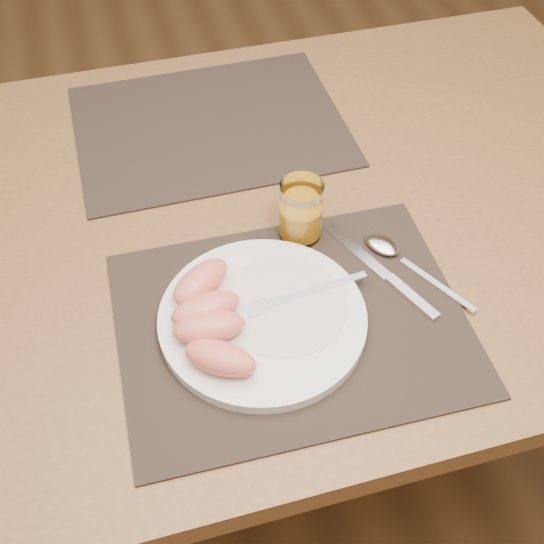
{
  "coord_description": "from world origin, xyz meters",
  "views": [
    {
      "loc": [
        -0.18,
        -0.73,
        1.47
      ],
      "look_at": [
        -0.02,
        -0.14,
        0.77
      ],
      "focal_mm": 45.0,
      "sensor_mm": 36.0,
      "label": 1
    }
  ],
  "objects_px": {
    "knife": "(388,277)",
    "juice_glass": "(301,213)",
    "fork": "(295,297)",
    "placemat_far": "(210,126)",
    "table": "(258,247)",
    "plate": "(263,319)",
    "spoon": "(390,250)",
    "placemat_near": "(292,322)"
  },
  "relations": [
    {
      "from": "table",
      "to": "fork",
      "type": "height_order",
      "value": "fork"
    },
    {
      "from": "knife",
      "to": "table",
      "type": "bearing_deg",
      "value": 126.9
    },
    {
      "from": "spoon",
      "to": "placemat_far",
      "type": "bearing_deg",
      "value": 117.16
    },
    {
      "from": "table",
      "to": "plate",
      "type": "xyz_separation_m",
      "value": [
        -0.05,
        -0.21,
        0.1
      ]
    },
    {
      "from": "knife",
      "to": "spoon",
      "type": "xyz_separation_m",
      "value": [
        0.02,
        0.04,
        0.0
      ]
    },
    {
      "from": "fork",
      "to": "knife",
      "type": "xyz_separation_m",
      "value": [
        0.14,
        0.01,
        -0.02
      ]
    },
    {
      "from": "placemat_far",
      "to": "knife",
      "type": "height_order",
      "value": "knife"
    },
    {
      "from": "placemat_near",
      "to": "plate",
      "type": "bearing_deg",
      "value": 167.2
    },
    {
      "from": "plate",
      "to": "knife",
      "type": "xyz_separation_m",
      "value": [
        0.19,
        0.03,
        -0.01
      ]
    },
    {
      "from": "fork",
      "to": "placemat_far",
      "type": "bearing_deg",
      "value": 93.75
    },
    {
      "from": "spoon",
      "to": "juice_glass",
      "type": "bearing_deg",
      "value": 148.2
    },
    {
      "from": "spoon",
      "to": "fork",
      "type": "bearing_deg",
      "value": -160.49
    },
    {
      "from": "fork",
      "to": "knife",
      "type": "relative_size",
      "value": 0.84
    },
    {
      "from": "placemat_near",
      "to": "fork",
      "type": "distance_m",
      "value": 0.03
    },
    {
      "from": "table",
      "to": "juice_glass",
      "type": "height_order",
      "value": "juice_glass"
    },
    {
      "from": "table",
      "to": "placemat_far",
      "type": "bearing_deg",
      "value": 96.69
    },
    {
      "from": "placemat_far",
      "to": "plate",
      "type": "distance_m",
      "value": 0.43
    },
    {
      "from": "placemat_far",
      "to": "plate",
      "type": "height_order",
      "value": "plate"
    },
    {
      "from": "knife",
      "to": "juice_glass",
      "type": "bearing_deg",
      "value": 128.79
    },
    {
      "from": "placemat_far",
      "to": "juice_glass",
      "type": "height_order",
      "value": "juice_glass"
    },
    {
      "from": "placemat_far",
      "to": "knife",
      "type": "bearing_deg",
      "value": -67.9
    },
    {
      "from": "placemat_far",
      "to": "placemat_near",
      "type": "bearing_deg",
      "value": -88.01
    },
    {
      "from": "table",
      "to": "plate",
      "type": "bearing_deg",
      "value": -102.71
    },
    {
      "from": "plate",
      "to": "juice_glass",
      "type": "xyz_separation_m",
      "value": [
        0.09,
        0.14,
        0.03
      ]
    },
    {
      "from": "knife",
      "to": "juice_glass",
      "type": "height_order",
      "value": "juice_glass"
    },
    {
      "from": "table",
      "to": "plate",
      "type": "height_order",
      "value": "plate"
    },
    {
      "from": "spoon",
      "to": "juice_glass",
      "type": "distance_m",
      "value": 0.14
    },
    {
      "from": "knife",
      "to": "spoon",
      "type": "bearing_deg",
      "value": 65.65
    },
    {
      "from": "placemat_far",
      "to": "fork",
      "type": "distance_m",
      "value": 0.42
    },
    {
      "from": "placemat_near",
      "to": "spoon",
      "type": "xyz_separation_m",
      "value": [
        0.17,
        0.08,
        0.01
      ]
    },
    {
      "from": "plate",
      "to": "knife",
      "type": "height_order",
      "value": "plate"
    },
    {
      "from": "table",
      "to": "spoon",
      "type": "relative_size",
      "value": 7.8
    },
    {
      "from": "table",
      "to": "placemat_near",
      "type": "relative_size",
      "value": 3.11
    },
    {
      "from": "fork",
      "to": "juice_glass",
      "type": "height_order",
      "value": "juice_glass"
    },
    {
      "from": "placemat_near",
      "to": "spoon",
      "type": "bearing_deg",
      "value": 25.42
    },
    {
      "from": "fork",
      "to": "juice_glass",
      "type": "xyz_separation_m",
      "value": [
        0.05,
        0.13,
        0.02
      ]
    },
    {
      "from": "table",
      "to": "juice_glass",
      "type": "relative_size",
      "value": 15.03
    },
    {
      "from": "placemat_far",
      "to": "plate",
      "type": "bearing_deg",
      "value": -92.9
    },
    {
      "from": "table",
      "to": "fork",
      "type": "bearing_deg",
      "value": -89.59
    },
    {
      "from": "fork",
      "to": "spoon",
      "type": "height_order",
      "value": "fork"
    },
    {
      "from": "placemat_far",
      "to": "knife",
      "type": "xyz_separation_m",
      "value": [
        0.16,
        -0.4,
        0.0
      ]
    },
    {
      "from": "juice_glass",
      "to": "plate",
      "type": "bearing_deg",
      "value": -123.71
    }
  ]
}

